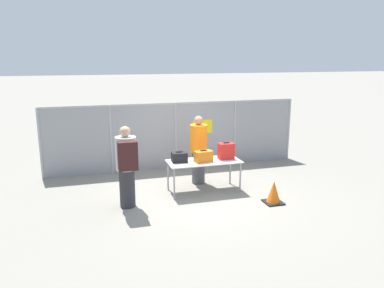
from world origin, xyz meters
name	(u,v)px	position (x,y,z in m)	size (l,w,h in m)	color
ground_plane	(198,193)	(0.00, 0.00, 0.00)	(120.00, 120.00, 0.00)	gray
fence_section	(176,134)	(0.01, 2.22, 1.01)	(7.42, 0.07, 1.92)	#9EA0A5
inspection_table	(204,163)	(0.18, 0.10, 0.70)	(1.75, 0.77, 0.76)	silver
suitcase_black	(179,157)	(-0.41, 0.19, 0.88)	(0.37, 0.29, 0.26)	black
suitcase_orange	(203,156)	(0.14, 0.03, 0.89)	(0.45, 0.29, 0.29)	orange
suitcase_red	(226,151)	(0.75, 0.12, 0.96)	(0.38, 0.23, 0.42)	red
traveler_hooded	(127,164)	(-1.71, -0.41, 0.98)	(0.44, 0.68, 1.78)	#2D2D33
security_worker_near	(198,149)	(0.23, 0.72, 0.91)	(0.43, 0.43, 1.75)	#4C4C51
utility_trailer	(215,135)	(2.01, 4.42, 0.42)	(4.05, 2.22, 0.71)	white
traffic_cone	(274,193)	(1.44, -1.06, 0.23)	(0.41, 0.41, 0.51)	black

